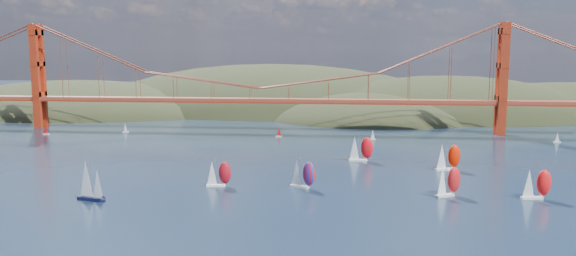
% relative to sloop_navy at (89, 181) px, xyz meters
% --- Properties ---
extents(headlands, '(725.00, 225.00, 96.00)m').
position_rel_sloop_navy_xyz_m(headlands, '(72.13, 236.81, -18.00)').
color(headlands, black).
rests_on(headlands, ground).
extents(bridge, '(552.00, 12.00, 55.00)m').
position_rel_sloop_navy_xyz_m(bridge, '(25.44, 138.53, 26.69)').
color(bridge, brown).
rests_on(bridge, ground).
extents(sloop_navy, '(8.45, 5.62, 12.56)m').
position_rel_sloop_navy_xyz_m(sloop_navy, '(0.00, 0.00, 0.00)').
color(sloop_navy, black).
rests_on(sloop_navy, ground).
extents(racer_0, '(7.82, 3.75, 8.82)m').
position_rel_sloop_navy_xyz_m(racer_0, '(32.31, 19.09, -1.38)').
color(racer_0, white).
rests_on(racer_0, ground).
extents(racer_1, '(8.45, 6.95, 9.69)m').
position_rel_sloop_navy_xyz_m(racer_1, '(100.69, 14.53, -0.96)').
color(racer_1, silver).
rests_on(racer_1, ground).
extents(racer_2, '(8.55, 4.22, 9.62)m').
position_rel_sloop_navy_xyz_m(racer_2, '(124.96, 14.24, -1.00)').
color(racer_2, white).
rests_on(racer_2, ground).
extents(racer_3, '(9.15, 5.43, 10.26)m').
position_rel_sloop_navy_xyz_m(racer_3, '(106.80, 50.34, -0.70)').
color(racer_3, white).
rests_on(racer_3, ground).
extents(racer_5, '(9.13, 3.79, 10.44)m').
position_rel_sloop_navy_xyz_m(racer_5, '(76.84, 63.31, -0.61)').
color(racer_5, white).
rests_on(racer_5, ground).
extents(racer_rwb, '(8.44, 5.77, 9.45)m').
position_rel_sloop_navy_xyz_m(racer_rwb, '(58.28, 20.16, -1.08)').
color(racer_rwb, white).
rests_on(racer_rwb, ground).
extents(distant_boat_2, '(3.00, 2.00, 4.70)m').
position_rel_sloop_navy_xyz_m(distant_boat_2, '(-76.68, 114.21, -3.13)').
color(distant_boat_2, silver).
rests_on(distant_boat_2, ground).
extents(distant_boat_3, '(3.00, 2.00, 4.70)m').
position_rel_sloop_navy_xyz_m(distant_boat_3, '(-39.89, 124.10, -3.13)').
color(distant_boat_3, silver).
rests_on(distant_boat_3, ground).
extents(distant_boat_4, '(3.00, 2.00, 4.70)m').
position_rel_sloop_navy_xyz_m(distant_boat_4, '(166.39, 114.57, -3.13)').
color(distant_boat_4, silver).
rests_on(distant_boat_4, ground).
extents(distant_boat_8, '(3.00, 2.00, 4.70)m').
position_rel_sloop_navy_xyz_m(distant_boat_8, '(83.80, 114.49, -3.13)').
color(distant_boat_8, silver).
rests_on(distant_boat_8, ground).
extents(distant_boat_9, '(3.00, 2.00, 4.70)m').
position_rel_sloop_navy_xyz_m(distant_boat_9, '(39.18, 118.60, -3.13)').
color(distant_boat_9, silver).
rests_on(distant_boat_9, ground).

